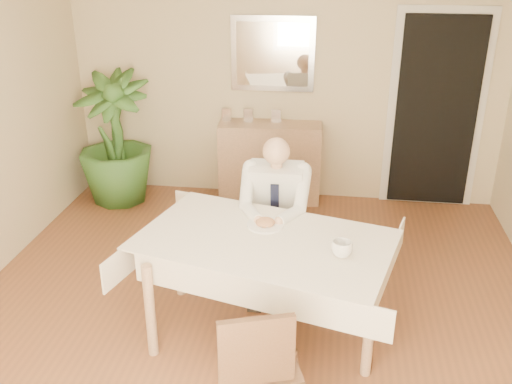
# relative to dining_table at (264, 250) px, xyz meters

# --- Properties ---
(room) EXTENTS (5.00, 5.02, 2.60)m
(room) POSITION_rel_dining_table_xyz_m (-0.11, -0.02, 0.63)
(room) COLOR brown
(room) RESTS_ON ground
(doorway) EXTENTS (0.96, 0.07, 2.10)m
(doorway) POSITION_rel_dining_table_xyz_m (1.44, 2.44, 0.33)
(doorway) COLOR beige
(doorway) RESTS_ON ground
(mirror) EXTENTS (0.86, 0.04, 0.76)m
(mirror) POSITION_rel_dining_table_xyz_m (-0.24, 2.45, 0.88)
(mirror) COLOR silver
(mirror) RESTS_ON room
(dining_table) EXTENTS (1.97, 1.45, 0.75)m
(dining_table) POSITION_rel_dining_table_xyz_m (0.00, 0.00, 0.00)
(dining_table) COLOR tan
(dining_table) RESTS_ON ground
(chair_far) EXTENTS (0.44, 0.44, 0.83)m
(chair_far) POSITION_rel_dining_table_xyz_m (0.00, 0.87, -0.20)
(chair_far) COLOR #3E2B1C
(chair_far) RESTS_ON ground
(chair_near) EXTENTS (0.52, 0.53, 0.86)m
(chair_near) POSITION_rel_dining_table_xyz_m (0.09, -0.93, -0.18)
(chair_near) COLOR #3E2B1C
(chair_near) RESTS_ON ground
(seated_man) EXTENTS (0.48, 0.72, 1.24)m
(seated_man) POSITION_rel_dining_table_xyz_m (0.00, 0.59, 0.02)
(seated_man) COLOR white
(seated_man) RESTS_ON ground
(plate) EXTENTS (0.26, 0.26, 0.02)m
(plate) POSITION_rel_dining_table_xyz_m (-0.02, 0.19, 0.09)
(plate) COLOR white
(plate) RESTS_ON dining_table
(food) EXTENTS (0.14, 0.14, 0.06)m
(food) POSITION_rel_dining_table_xyz_m (-0.02, 0.19, 0.11)
(food) COLOR brown
(food) RESTS_ON dining_table
(knife) EXTENTS (0.01, 0.13, 0.01)m
(knife) POSITION_rel_dining_table_xyz_m (0.02, 0.13, 0.11)
(knife) COLOR silver
(knife) RESTS_ON dining_table
(fork) EXTENTS (0.01, 0.13, 0.01)m
(fork) POSITION_rel_dining_table_xyz_m (-0.06, 0.13, 0.11)
(fork) COLOR silver
(fork) RESTS_ON dining_table
(coffee_mug) EXTENTS (0.16, 0.16, 0.11)m
(coffee_mug) POSITION_rel_dining_table_xyz_m (0.52, -0.16, 0.14)
(coffee_mug) COLOR white
(coffee_mug) RESTS_ON dining_table
(sideboard) EXTENTS (1.10, 0.43, 0.86)m
(sideboard) POSITION_rel_dining_table_xyz_m (-0.24, 2.30, -0.24)
(sideboard) COLOR tan
(sideboard) RESTS_ON ground
(photo_frame_left) EXTENTS (0.10, 0.02, 0.14)m
(photo_frame_left) POSITION_rel_dining_table_xyz_m (-0.70, 2.33, 0.26)
(photo_frame_left) COLOR silver
(photo_frame_left) RESTS_ON sideboard
(photo_frame_center) EXTENTS (0.10, 0.02, 0.14)m
(photo_frame_center) POSITION_rel_dining_table_xyz_m (-0.47, 2.32, 0.26)
(photo_frame_center) COLOR silver
(photo_frame_center) RESTS_ON sideboard
(photo_frame_right) EXTENTS (0.10, 0.02, 0.14)m
(photo_frame_right) POSITION_rel_dining_table_xyz_m (-0.18, 2.35, 0.26)
(photo_frame_right) COLOR silver
(photo_frame_right) RESTS_ON sideboard
(potted_palm) EXTENTS (0.81, 0.81, 1.40)m
(potted_palm) POSITION_rel_dining_table_xyz_m (-1.85, 2.05, 0.03)
(potted_palm) COLOR #2B531D
(potted_palm) RESTS_ON ground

